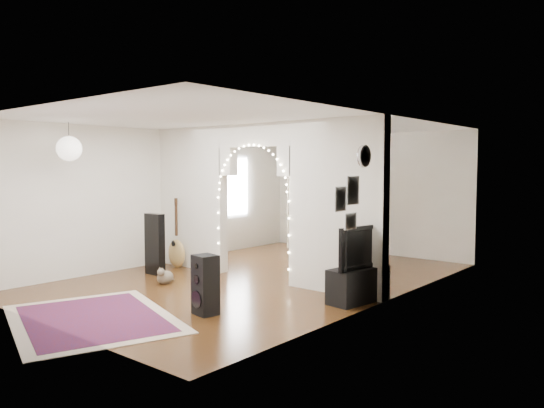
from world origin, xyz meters
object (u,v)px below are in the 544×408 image
Objects in this scene: acoustic_guitar at (176,242)px; bookcase at (322,214)px; floor_speaker at (205,285)px; dining_chair_left at (337,246)px; dining_table at (332,224)px; dining_chair_right at (311,270)px; media_console at (358,284)px.

acoustic_guitar is 3.62m from bookcase.
floor_speaker is 0.46× the size of bookcase.
floor_speaker is at bearing -87.37° from dining_chair_left.
dining_table is 2.78× the size of dining_chair_right.
acoustic_guitar is 2.45× the size of dining_chair_left.
dining_table is at bearing 116.29° from floor_speaker.
media_console reaches higher than dining_chair_right.
acoustic_guitar is 3.62m from dining_table.
bookcase is 1.32× the size of dining_table.
media_console is 3.99m from dining_chair_left.
bookcase is at bearing 144.49° from dining_chair_left.
dining_chair_right is (1.14, -2.57, 0.00)m from dining_chair_left.
bookcase reaches higher than acoustic_guitar.
floor_speaker is 5.43m from dining_table.
media_console is 2.14× the size of dining_chair_left.
dining_table is 3.10m from dining_chair_right.
dining_chair_right is at bearing 102.39° from floor_speaker.
floor_speaker is at bearing -114.12° from media_console.
dining_table is at bearing 137.07° from media_console.
floor_speaker reaches higher than dining_table.
acoustic_guitar reaches higher than dining_chair_right.
dining_chair_right is (1.38, -2.73, -0.47)m from dining_table.
dining_table is at bearing 76.43° from acoustic_guitar.
floor_speaker is 1.70× the size of dining_chair_left.
acoustic_guitar is at bearing -98.73° from bookcase.
floor_speaker is 2.25m from media_console.
floor_speaker is (2.84, -1.89, -0.10)m from acoustic_guitar.
dining_chair_right is at bearing 21.36° from acoustic_guitar.
bookcase reaches higher than floor_speaker.
dining_chair_right is at bearing -76.91° from dining_chair_left.
acoustic_guitar is at bearing -168.07° from dining_chair_right.
bookcase is 3.66× the size of dining_chair_right.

